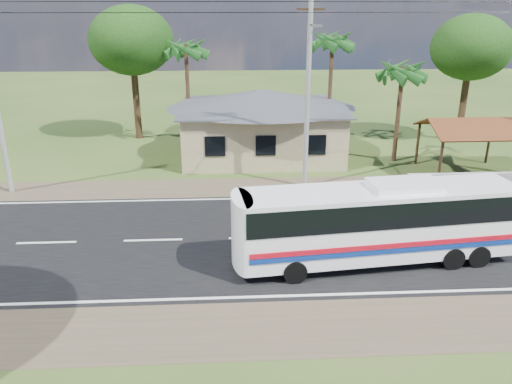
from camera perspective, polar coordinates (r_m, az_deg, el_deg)
ground at (r=21.74m, az=0.19°, el=-5.28°), size 120.00×120.00×0.00m
road at (r=21.74m, az=0.19°, el=-5.26°), size 120.00×16.00×0.03m
house at (r=33.32m, az=0.62°, el=8.70°), size 12.40×10.00×5.00m
waiting_shed at (r=32.12m, az=23.24°, el=6.76°), size 5.20×4.48×3.35m
concrete_barrier at (r=29.77m, az=23.24°, el=1.18°), size 7.00×0.30×0.90m
utility_poles at (r=26.56m, az=5.26°, el=12.44°), size 32.80×2.22×11.00m
palm_near at (r=32.56m, az=16.40°, el=13.10°), size 2.80×2.80×6.70m
palm_mid at (r=35.84m, az=8.73°, el=16.61°), size 2.80×2.80×8.20m
palm_far at (r=35.77m, az=-8.02°, el=15.86°), size 2.80×2.80×7.70m
tree_behind_house at (r=38.24m, az=-14.05°, el=16.42°), size 6.00×6.00×9.61m
tree_behind_shed at (r=39.56m, az=23.38°, el=14.89°), size 5.60×5.60×9.02m
coach_bus at (r=19.60m, az=13.96°, el=-2.85°), size 10.84×3.42×3.31m
motorcycle at (r=29.46m, az=19.86°, el=1.36°), size 1.65×0.93×0.82m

